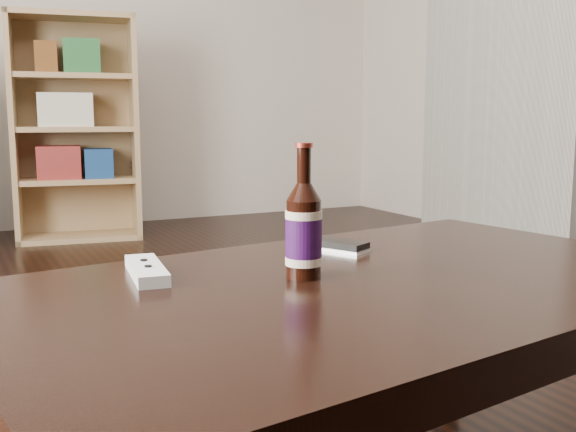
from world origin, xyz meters
name	(u,v)px	position (x,y,z in m)	size (l,w,h in m)	color
floor	(203,379)	(0.00, 0.00, -0.01)	(5.00, 6.00, 0.01)	black
wall_back	(42,24)	(0.00, 3.01, 1.35)	(5.00, 0.02, 2.70)	beige
chimney_breast	(515,11)	(2.35, 1.20, 1.35)	(0.30, 1.20, 2.70)	beige
bookshelf	(74,124)	(0.09, 2.49, 0.70)	(0.77, 0.44, 1.35)	#9E794F
coffee_table	(364,313)	(0.00, -0.83, 0.41)	(1.36, 0.91, 0.48)	black
beer_bottle	(304,231)	(-0.09, -0.78, 0.56)	(0.07, 0.07, 0.23)	black
phone	(341,246)	(0.09, -0.60, 0.48)	(0.10, 0.13, 0.02)	silver
remote	(147,270)	(-0.33, -0.64, 0.49)	(0.08, 0.19, 0.02)	white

